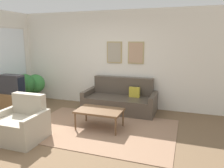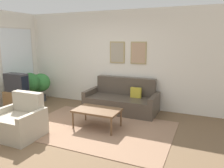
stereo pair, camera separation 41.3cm
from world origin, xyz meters
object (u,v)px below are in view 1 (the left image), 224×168
(coffee_table, at_px, (100,111))
(armchair, at_px, (21,125))
(tv, at_px, (12,84))
(potted_plant_tall, at_px, (25,86))
(couch, at_px, (120,100))

(coffee_table, relative_size, armchair, 1.13)
(coffee_table, xyz_separation_m, tv, (-2.50, 0.17, 0.40))
(armchair, height_order, potted_plant_tall, potted_plant_tall)
(coffee_table, xyz_separation_m, potted_plant_tall, (-2.58, 0.72, 0.22))
(couch, bearing_deg, coffee_table, -93.31)
(tv, xyz_separation_m, potted_plant_tall, (-0.08, 0.55, -0.18))
(couch, xyz_separation_m, tv, (-2.57, -1.14, 0.49))
(couch, distance_m, tv, 2.86)
(couch, xyz_separation_m, potted_plant_tall, (-2.65, -0.59, 0.32))
(couch, bearing_deg, armchair, -119.26)
(armchair, distance_m, potted_plant_tall, 2.22)
(couch, bearing_deg, potted_plant_tall, -167.56)
(couch, xyz_separation_m, coffee_table, (-0.08, -1.31, 0.09))
(couch, height_order, armchair, couch)
(coffee_table, relative_size, potted_plant_tall, 1.03)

